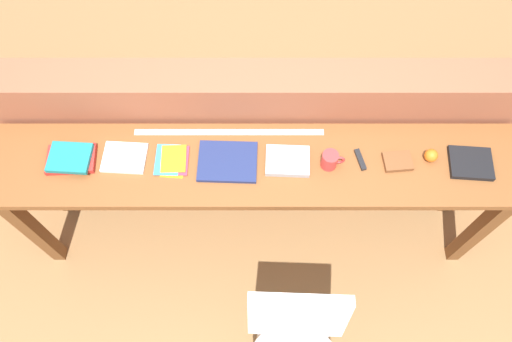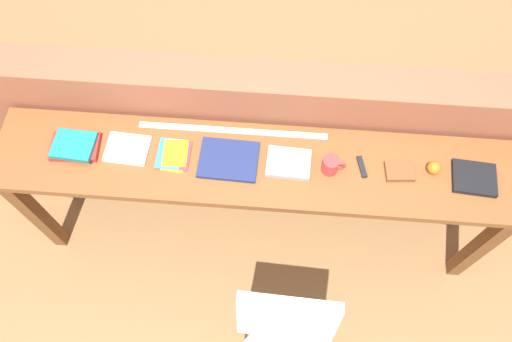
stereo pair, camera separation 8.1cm
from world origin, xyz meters
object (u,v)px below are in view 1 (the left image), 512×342
at_px(leather_journal_brown, 398,161).
at_px(sports_ball_small, 431,156).
at_px(pamphlet_pile_colourful, 172,160).
at_px(multitool_folded, 360,160).
at_px(book_repair_rightmost, 471,163).
at_px(magazine_cycling, 125,158).
at_px(book_open_centre, 228,162).
at_px(mug, 330,160).
at_px(book_stack_leftmost, 71,158).

relative_size(leather_journal_brown, sports_ball_small, 2.07).
bearing_deg(pamphlet_pile_colourful, multitool_folded, 0.16).
xyz_separation_m(leather_journal_brown, book_repair_rightmost, (0.34, -0.01, 0.00)).
distance_m(pamphlet_pile_colourful, sports_ball_small, 1.21).
bearing_deg(magazine_cycling, book_open_centre, 0.82).
bearing_deg(mug, book_open_centre, 178.76).
height_order(magazine_cycling, sports_ball_small, sports_ball_small).
distance_m(magazine_cycling, multitool_folded, 1.10).
bearing_deg(book_open_centre, book_stack_leftmost, -178.81).
height_order(leather_journal_brown, sports_ball_small, sports_ball_small).
height_order(book_open_centre, mug, mug).
distance_m(book_open_centre, mug, 0.47).
relative_size(pamphlet_pile_colourful, mug, 1.63).
relative_size(pamphlet_pile_colourful, book_open_centre, 0.66).
height_order(pamphlet_pile_colourful, leather_journal_brown, leather_journal_brown).
bearing_deg(sports_ball_small, leather_journal_brown, -172.29).
relative_size(book_stack_leftmost, leather_journal_brown, 1.77).
height_order(book_open_centre, book_repair_rightmost, book_repair_rightmost).
bearing_deg(book_repair_rightmost, leather_journal_brown, -177.34).
bearing_deg(leather_journal_brown, book_stack_leftmost, 174.54).
relative_size(book_stack_leftmost, mug, 2.09).
xyz_separation_m(magazine_cycling, leather_journal_brown, (1.28, -0.02, 0.00)).
height_order(book_stack_leftmost, magazine_cycling, book_stack_leftmost).
relative_size(magazine_cycling, sports_ball_small, 3.21).
bearing_deg(multitool_folded, book_repair_rightmost, -2.35).
bearing_deg(pamphlet_pile_colourful, sports_ball_small, 0.56).
distance_m(sports_ball_small, book_repair_rightmost, 0.19).
bearing_deg(multitool_folded, leather_journal_brown, -3.82).
bearing_deg(mug, book_stack_leftmost, 179.12).
height_order(multitool_folded, sports_ball_small, sports_ball_small).
height_order(book_open_centre, leather_journal_brown, leather_journal_brown).
distance_m(magazine_cycling, leather_journal_brown, 1.28).
bearing_deg(pamphlet_pile_colourful, magazine_cycling, 176.60).
xyz_separation_m(book_stack_leftmost, book_repair_rightmost, (1.86, -0.02, -0.01)).
height_order(magazine_cycling, book_repair_rightmost, book_repair_rightmost).
bearing_deg(book_open_centre, sports_ball_small, 3.12).
relative_size(magazine_cycling, mug, 1.83).
bearing_deg(book_repair_rightmost, magazine_cycling, -176.86).
bearing_deg(pamphlet_pile_colourful, book_repair_rightmost, -0.76).
bearing_deg(multitool_folded, pamphlet_pile_colourful, -179.84).
bearing_deg(magazine_cycling, pamphlet_pile_colourful, 0.08).
distance_m(pamphlet_pile_colourful, book_repair_rightmost, 1.39).
bearing_deg(multitool_folded, sports_ball_small, 1.63).
xyz_separation_m(book_open_centre, leather_journal_brown, (0.79, 0.00, 0.00)).
bearing_deg(mug, sports_ball_small, 3.77).
xyz_separation_m(book_open_centre, mug, (0.47, -0.01, 0.04)).
distance_m(magazine_cycling, book_open_centre, 0.48).
xyz_separation_m(leather_journal_brown, sports_ball_small, (0.15, 0.02, 0.02)).
distance_m(mug, book_repair_rightmost, 0.66).
height_order(multitool_folded, book_repair_rightmost, book_repair_rightmost).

